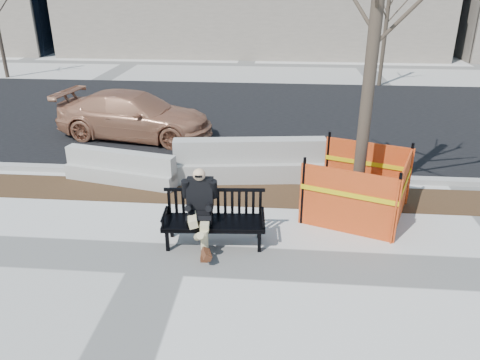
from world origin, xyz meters
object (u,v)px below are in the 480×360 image
object	(u,v)px
sedan	(137,137)
jersey_barrier_left	(122,182)
seated_man	(201,242)
tree_fence	(354,213)
jersey_barrier_right	(250,179)
bench	(214,244)

from	to	relation	value
sedan	jersey_barrier_left	bearing A→B (deg)	-160.32
sedan	jersey_barrier_left	size ratio (longest dim) A/B	1.70
seated_man	jersey_barrier_left	xyz separation A→B (m)	(-2.22, 2.45, 0.00)
seated_man	tree_fence	bearing A→B (deg)	21.43
seated_man	jersey_barrier_right	xyz separation A→B (m)	(0.67, 2.86, 0.00)
tree_fence	jersey_barrier_left	bearing A→B (deg)	167.86
jersey_barrier_left	seated_man	bearing A→B (deg)	-34.74
sedan	jersey_barrier_left	xyz separation A→B (m)	(0.61, -3.22, 0.00)
jersey_barrier_left	jersey_barrier_right	distance (m)	2.92
jersey_barrier_left	jersey_barrier_right	xyz separation A→B (m)	(2.89, 0.41, 0.00)
tree_fence	seated_man	bearing A→B (deg)	-154.69
sedan	jersey_barrier_left	distance (m)	3.28
bench	sedan	bearing A→B (deg)	114.49
sedan	jersey_barrier_right	size ratio (longest dim) A/B	1.31
sedan	jersey_barrier_right	bearing A→B (deg)	-119.80
tree_fence	sedan	xyz separation A→B (m)	(-5.70, 4.32, 0.00)
tree_fence	jersey_barrier_right	distance (m)	2.66
bench	tree_fence	size ratio (longest dim) A/B	0.27
seated_man	bench	bearing A→B (deg)	-11.44
bench	seated_man	bearing A→B (deg)	168.56
tree_fence	jersey_barrier_left	size ratio (longest dim) A/B	2.51
bench	seated_man	xyz separation A→B (m)	(-0.24, 0.03, 0.00)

